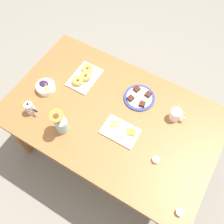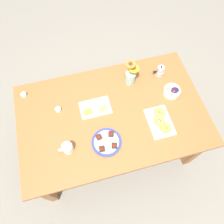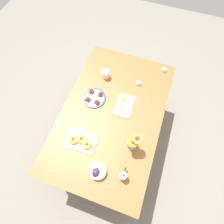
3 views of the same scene
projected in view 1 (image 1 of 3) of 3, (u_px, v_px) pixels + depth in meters
ground_plane at (112, 150)px, 2.51m from camera, size 6.00×6.00×0.00m
dining_table at (112, 120)px, 1.94m from camera, size 1.60×1.00×0.74m
coffee_mug at (176, 115)px, 1.81m from camera, size 0.12×0.08×0.09m
grape_bowl at (46, 87)px, 1.95m from camera, size 0.15×0.15×0.07m
cheese_platter at (121, 131)px, 1.79m from camera, size 0.26×0.17×0.03m
croissant_platter at (84, 76)px, 2.01m from camera, size 0.19×0.28×0.05m
jam_cup_honey at (180, 212)px, 1.52m from camera, size 0.05×0.05×0.03m
jam_cup_berry at (156, 160)px, 1.68m from camera, size 0.05×0.05×0.03m
dessert_plate at (139, 97)px, 1.93m from camera, size 0.24×0.24×0.05m
flower_vase at (61, 124)px, 1.74m from camera, size 0.12×0.11×0.24m
moka_pot at (30, 108)px, 1.84m from camera, size 0.11×0.07×0.12m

